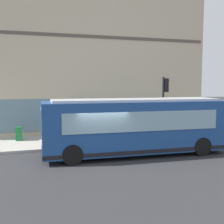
# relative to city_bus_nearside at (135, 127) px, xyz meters

# --- Properties ---
(ground) EXTENTS (120.00, 120.00, 0.00)m
(ground) POSITION_rel_city_bus_nearside_xyz_m (-0.51, 2.15, -1.55)
(ground) COLOR #2D2D30
(sidewalk_curb) EXTENTS (4.60, 40.00, 0.15)m
(sidewalk_curb) POSITION_rel_city_bus_nearside_xyz_m (4.39, 2.15, -1.48)
(sidewalk_curb) COLOR #B2ADA3
(sidewalk_curb) RESTS_ON ground
(building_corner) EXTENTS (9.03, 21.63, 13.45)m
(building_corner) POSITION_rel_city_bus_nearside_xyz_m (11.18, 2.15, 5.16)
(building_corner) COLOR beige
(building_corner) RESTS_ON ground
(city_bus_nearside) EXTENTS (2.87, 10.12, 3.07)m
(city_bus_nearside) POSITION_rel_city_bus_nearside_xyz_m (0.00, 0.00, 0.00)
(city_bus_nearside) COLOR #1E478C
(city_bus_nearside) RESTS_ON ground
(traffic_light_near_corner) EXTENTS (0.32, 0.49, 4.19)m
(traffic_light_near_corner) POSITION_rel_city_bus_nearside_xyz_m (2.51, -3.04, 1.51)
(traffic_light_near_corner) COLOR black
(traffic_light_near_corner) RESTS_ON sidewalk_curb
(fire_hydrant) EXTENTS (0.35, 0.35, 0.74)m
(fire_hydrant) POSITION_rel_city_bus_nearside_xyz_m (5.81, -3.90, -1.04)
(fire_hydrant) COLOR gold
(fire_hydrant) RESTS_ON sidewalk_curb
(pedestrian_by_light_pole) EXTENTS (0.32, 0.32, 1.73)m
(pedestrian_by_light_pole) POSITION_rel_city_bus_nearside_xyz_m (4.94, 0.97, -0.41)
(pedestrian_by_light_pole) COLOR #B23338
(pedestrian_by_light_pole) RESTS_ON sidewalk_curb
(newspaper_vending_box) EXTENTS (0.44, 0.43, 0.90)m
(newspaper_vending_box) POSITION_rel_city_bus_nearside_xyz_m (5.14, 6.23, -0.95)
(newspaper_vending_box) COLOR #197233
(newspaper_vending_box) RESTS_ON sidewalk_curb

